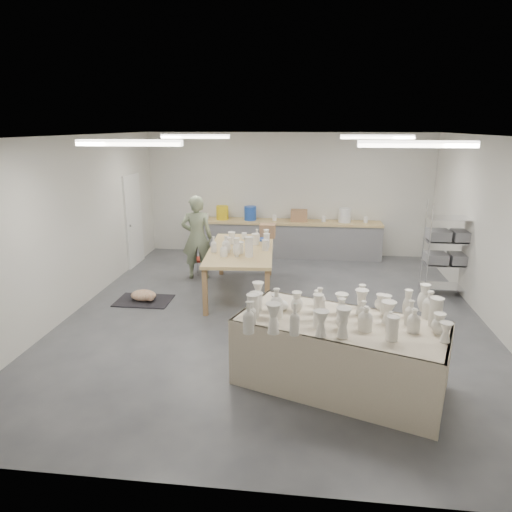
# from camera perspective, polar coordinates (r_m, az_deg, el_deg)

# --- Properties ---
(room) EXTENTS (8.00, 8.02, 3.00)m
(room) POSITION_cam_1_polar(r_m,az_deg,el_deg) (7.51, 1.75, 7.58)
(room) COLOR #424449
(room) RESTS_ON ground
(back_counter) EXTENTS (4.60, 0.60, 1.24)m
(back_counter) POSITION_cam_1_polar(r_m,az_deg,el_deg) (11.33, 3.76, 2.35)
(back_counter) COLOR tan
(back_counter) RESTS_ON ground
(wire_shelf) EXTENTS (0.88, 0.48, 1.80)m
(wire_shelf) POSITION_cam_1_polar(r_m,az_deg,el_deg) (9.39, 22.98, 0.92)
(wire_shelf) COLOR silver
(wire_shelf) RESTS_ON ground
(drying_table) EXTENTS (2.74, 1.99, 1.25)m
(drying_table) POSITION_cam_1_polar(r_m,az_deg,el_deg) (5.84, 10.42, -11.50)
(drying_table) COLOR olive
(drying_table) RESTS_ON ground
(work_table) EXTENTS (1.37, 2.48, 1.26)m
(work_table) POSITION_cam_1_polar(r_m,az_deg,el_deg) (8.74, -1.53, 0.99)
(work_table) COLOR tan
(work_table) RESTS_ON ground
(rug) EXTENTS (1.00, 0.70, 0.02)m
(rug) POSITION_cam_1_polar(r_m,az_deg,el_deg) (8.79, -13.84, -5.44)
(rug) COLOR black
(rug) RESTS_ON ground
(cat) EXTENTS (0.49, 0.37, 0.20)m
(cat) POSITION_cam_1_polar(r_m,az_deg,el_deg) (8.73, -13.78, -4.79)
(cat) COLOR white
(cat) RESTS_ON rug
(potter) EXTENTS (0.71, 0.53, 1.78)m
(potter) POSITION_cam_1_polar(r_m,az_deg,el_deg) (9.67, -7.39, 2.32)
(potter) COLOR gray
(potter) RESTS_ON ground
(red_stool) EXTENTS (0.46, 0.46, 0.35)m
(red_stool) POSITION_cam_1_polar(r_m,az_deg,el_deg) (10.07, -6.91, -0.50)
(red_stool) COLOR #AB2818
(red_stool) RESTS_ON ground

